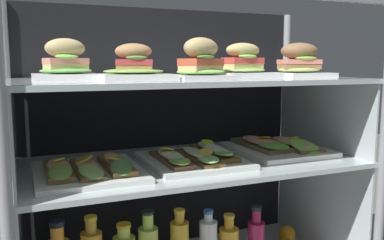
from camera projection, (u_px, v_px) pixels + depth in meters
case_frame at (174, 130)px, 1.48m from camera, size 1.11×0.56×0.95m
riser_lower_tier at (192, 221)px, 1.36m from camera, size 1.06×0.50×0.38m
shelf_lower_glass at (192, 163)px, 1.34m from camera, size 1.07×0.51×0.02m
riser_upper_tier at (192, 122)px, 1.32m from camera, size 1.06×0.50×0.25m
shelf_upper_glass at (192, 81)px, 1.30m from camera, size 1.07×0.51×0.02m
plated_roll_sandwich_right_of_center at (66, 65)px, 1.19m from camera, size 0.19×0.19×0.12m
plated_roll_sandwich_far_right at (134, 68)px, 1.20m from camera, size 0.21×0.21×0.10m
plated_roll_sandwich_far_left at (201, 63)px, 1.24m from camera, size 0.18×0.18×0.12m
plated_roll_sandwich_near_left_corner at (243, 65)px, 1.37m from camera, size 0.20×0.20×0.11m
plated_roll_sandwich_center at (299, 64)px, 1.42m from camera, size 0.19×0.19×0.12m
open_sandwich_tray_mid_left at (89, 169)px, 1.16m from camera, size 0.29×0.33×0.06m
open_sandwich_tray_near_left_corner at (195, 157)px, 1.29m from camera, size 0.29×0.33×0.06m
open_sandwich_tray_far_right at (277, 147)px, 1.46m from camera, size 0.29×0.33×0.06m
orange_fruit_beside_bottles at (287, 235)px, 1.63m from camera, size 0.07×0.07×0.07m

